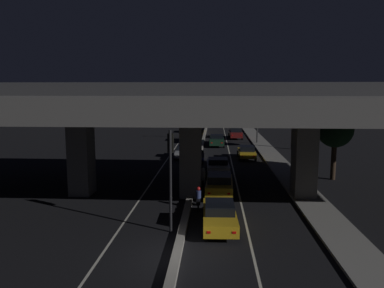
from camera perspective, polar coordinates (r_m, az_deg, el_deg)
The scene contains 23 objects.
ground_plane at distance 16.96m, azimuth -2.34°, elevation -16.92°, with size 200.00×200.00×0.00m, color black.
lane_line_left_inner at distance 51.03m, azimuth -2.13°, elevation 0.09°, with size 0.12×126.00×0.00m, color beige.
lane_line_right_inner at distance 50.82m, azimuth 5.39°, elevation 0.03°, with size 0.12×126.00×0.00m, color beige.
median_divider at distance 50.79m, azimuth 1.63°, elevation 0.20°, with size 0.40×126.00×0.25m, color gray.
sidewalk_right at distance 44.31m, azimuth 11.56°, elevation -1.21°, with size 2.18×126.00×0.15m, color gray.
elevated_overpass at distance 25.03m, azimuth -0.79°, elevation 5.17°, with size 37.78×12.94×7.72m.
traffic_light_left_of_median at distance 18.80m, azimuth -3.29°, elevation -2.92°, with size 0.30×0.49×5.26m.
street_lamp at distance 51.16m, azimuth 9.56°, elevation 5.21°, with size 2.62×0.32×7.73m.
car_taxi_yellow_lead at distance 20.11m, azimuth 4.20°, elevation -10.68°, with size 1.97×4.73×1.39m.
car_taxi_yellow_second at distance 25.96m, azimuth 4.19°, elevation -6.14°, with size 2.04×4.25×1.52m.
car_white_third at distance 31.64m, azimuth 3.96°, elevation -3.48°, with size 2.06×4.09×1.54m.
car_taxi_yellow_fourth at distance 39.88m, azimuth 8.32°, elevation -1.22°, with size 1.83×3.95×1.40m.
car_dark_green_fifth at distance 48.49m, azimuth 3.79°, elevation 0.58°, with size 1.98×4.11×1.51m.
car_dark_red_sixth at distance 56.43m, azimuth 6.64°, elevation 1.92°, with size 2.05×4.46×2.05m.
car_silver_lead_oncoming at distance 40.14m, azimuth -1.07°, elevation -1.15°, with size 2.03×4.17×1.31m.
car_dark_green_second_oncoming at distance 52.84m, azimuth -0.36°, elevation 1.21°, with size 2.04×4.72×1.48m.
car_taxi_yellow_third_oncoming at distance 63.65m, azimuth 0.61°, elevation 2.50°, with size 1.89×4.70×1.68m.
motorcycle_black_filtering_near at distance 23.13m, azimuth 0.98°, elevation -8.41°, with size 0.33×1.82×1.37m.
motorcycle_white_filtering_mid at distance 28.14m, azimuth 1.71°, elevation -5.32°, with size 0.33×1.77×1.46m.
motorcycle_blue_filtering_far at distance 36.63m, azimuth 1.62°, elevation -2.17°, with size 0.34×1.75×1.41m.
pedestrian_on_sidewalk at distance 26.81m, azimuth 17.51°, elevation -5.50°, with size 0.39×0.39×1.77m.
roadside_tree_kerbside_near at distance 31.98m, azimuth 20.98°, elevation 1.98°, with size 2.88×2.88×5.52m.
roadside_tree_kerbside_mid at distance 47.27m, azimuth 15.20°, elevation 4.92°, with size 2.96×2.96×6.25m.
Camera 1 is at (1.58, -15.27, 7.20)m, focal length 35.00 mm.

